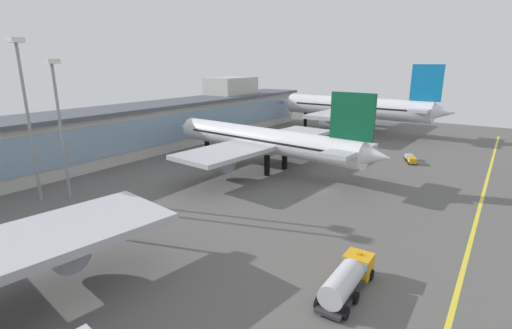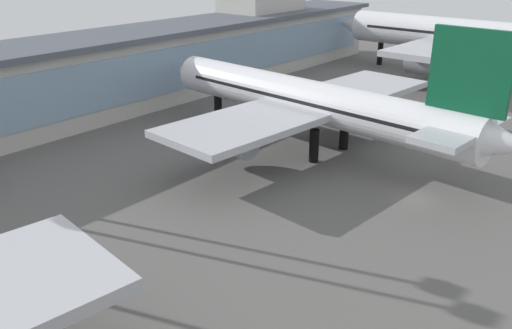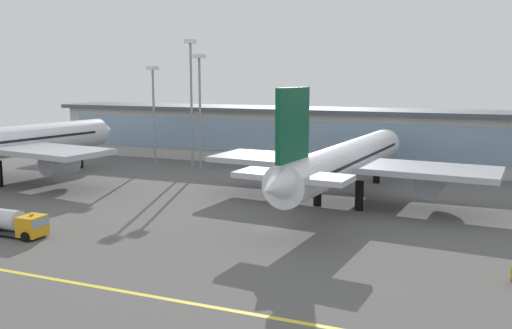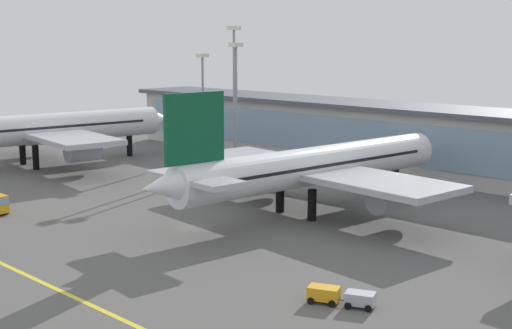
{
  "view_description": "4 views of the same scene",
  "coord_description": "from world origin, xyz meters",
  "px_view_note": "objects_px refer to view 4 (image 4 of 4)",
  "views": [
    {
      "loc": [
        -55.38,
        -23.53,
        20.86
      ],
      "look_at": [
        -4.25,
        11.4,
        3.83
      ],
      "focal_mm": 26.04,
      "sensor_mm": 36.0,
      "label": 1
    },
    {
      "loc": [
        -46.25,
        -17.77,
        22.85
      ],
      "look_at": [
        -9.13,
        12.58,
        3.28
      ],
      "focal_mm": 37.42,
      "sensor_mm": 36.0,
      "label": 2
    },
    {
      "loc": [
        21.61,
        -56.88,
        17.24
      ],
      "look_at": [
        -4.11,
        6.05,
        6.34
      ],
      "focal_mm": 38.18,
      "sensor_mm": 36.0,
      "label": 3
    },
    {
      "loc": [
        62.19,
        -52.45,
        21.72
      ],
      "look_at": [
        1.43,
        9.34,
        6.6
      ],
      "focal_mm": 49.87,
      "sensor_mm": 36.0,
      "label": 4
    }
  ],
  "objects_px": {
    "apron_light_mast_centre": "(234,75)",
    "apron_light_mast_east": "(203,88)",
    "airliner_near_left": "(45,129)",
    "airliner_near_right": "(313,167)",
    "apron_light_mast_west": "(236,85)",
    "baggage_tug_near": "(340,296)"
  },
  "relations": [
    {
      "from": "baggage_tug_near",
      "to": "apron_light_mast_centre",
      "type": "relative_size",
      "value": 0.24
    },
    {
      "from": "airliner_near_left",
      "to": "baggage_tug_near",
      "type": "xyz_separation_m",
      "value": [
        78.88,
        -17.2,
        -5.61
      ]
    },
    {
      "from": "apron_light_mast_west",
      "to": "airliner_near_left",
      "type": "bearing_deg",
      "value": -137.94
    },
    {
      "from": "apron_light_mast_west",
      "to": "airliner_near_right",
      "type": "bearing_deg",
      "value": -27.92
    },
    {
      "from": "airliner_near_left",
      "to": "airliner_near_right",
      "type": "distance_m",
      "value": 56.66
    },
    {
      "from": "apron_light_mast_east",
      "to": "airliner_near_right",
      "type": "bearing_deg",
      "value": -24.11
    },
    {
      "from": "apron_light_mast_west",
      "to": "apron_light_mast_centre",
      "type": "xyz_separation_m",
      "value": [
        -3.21,
        2.62,
        1.59
      ]
    },
    {
      "from": "baggage_tug_near",
      "to": "apron_light_mast_east",
      "type": "relative_size",
      "value": 0.3
    },
    {
      "from": "airliner_near_left",
      "to": "airliner_near_right",
      "type": "bearing_deg",
      "value": -76.09
    },
    {
      "from": "airliner_near_right",
      "to": "apron_light_mast_east",
      "type": "relative_size",
      "value": 2.61
    },
    {
      "from": "airliner_near_left",
      "to": "apron_light_mast_east",
      "type": "distance_m",
      "value": 29.37
    },
    {
      "from": "airliner_near_left",
      "to": "airliner_near_right",
      "type": "height_order",
      "value": "airliner_near_left"
    },
    {
      "from": "airliner_near_right",
      "to": "baggage_tug_near",
      "type": "distance_m",
      "value": 32.79
    },
    {
      "from": "airliner_near_right",
      "to": "apron_light_mast_west",
      "type": "distance_m",
      "value": 36.34
    },
    {
      "from": "airliner_near_left",
      "to": "apron_light_mast_centre",
      "type": "height_order",
      "value": "apron_light_mast_centre"
    },
    {
      "from": "airliner_near_right",
      "to": "apron_light_mast_east",
      "type": "xyz_separation_m",
      "value": [
        -43.0,
        19.24,
        7.18
      ]
    },
    {
      "from": "airliner_near_left",
      "to": "apron_light_mast_east",
      "type": "xyz_separation_m",
      "value": [
        13.33,
        25.3,
        6.69
      ]
    },
    {
      "from": "airliner_near_right",
      "to": "apron_light_mast_centre",
      "type": "relative_size",
      "value": 2.09
    },
    {
      "from": "apron_light_mast_west",
      "to": "apron_light_mast_east",
      "type": "xyz_separation_m",
      "value": [
        -11.74,
        2.68,
        -1.13
      ]
    },
    {
      "from": "apron_light_mast_centre",
      "to": "airliner_near_right",
      "type": "bearing_deg",
      "value": -29.1
    },
    {
      "from": "baggage_tug_near",
      "to": "apron_light_mast_east",
      "type": "xyz_separation_m",
      "value": [
        -65.55,
        42.5,
        12.3
      ]
    },
    {
      "from": "apron_light_mast_centre",
      "to": "apron_light_mast_east",
      "type": "height_order",
      "value": "apron_light_mast_centre"
    }
  ]
}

